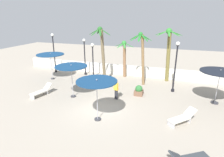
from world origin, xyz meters
name	(u,v)px	position (x,y,z in m)	size (l,w,h in m)	color
ground_plane	(98,111)	(0.00, 0.00, 0.00)	(56.00, 56.00, 0.00)	#9E9384
boundary_wall	(128,70)	(0.00, 8.66, 0.54)	(25.20, 0.30, 1.08)	silver
patio_umbrella_0	(97,83)	(0.40, -1.06, 2.47)	(2.45, 2.45, 2.72)	#333338
patio_umbrella_1	(220,73)	(7.86, 3.89, 2.34)	(2.75, 2.75, 2.64)	#333338
patio_umbrella_2	(71,68)	(-2.83, 1.58, 2.45)	(2.49, 2.49, 2.70)	#333338
patio_umbrella_3	(50,55)	(-7.14, 4.91, 2.50)	(2.70, 2.70, 2.70)	#333338
palm_tree_0	(142,52)	(1.83, 6.21, 3.15)	(2.08, 2.07, 4.89)	brown
palm_tree_1	(168,49)	(4.06, 8.04, 3.24)	(2.56, 2.56, 5.18)	brown
palm_tree_2	(124,54)	(-0.30, 8.03, 2.43)	(2.10, 2.02, 3.85)	brown
palm_tree_3	(102,49)	(-1.85, 5.68, 3.27)	(2.19, 2.04, 5.33)	brown
lamp_post_0	(176,64)	(4.81, 5.29, 2.42)	(0.32, 0.32, 4.30)	black
lamp_post_1	(54,51)	(-8.29, 7.16, 2.51)	(0.33, 0.33, 4.41)	black
lamp_post_2	(93,57)	(-3.31, 6.73, 2.22)	(0.36, 0.36, 3.62)	black
lamp_post_3	(85,55)	(-4.56, 7.37, 2.23)	(0.32, 0.32, 3.96)	black
lounge_chair_0	(182,117)	(5.45, 0.20, 0.39)	(1.71, 1.73, 0.84)	#B7B7BC
lounge_chair_1	(42,91)	(-5.44, 1.02, 0.39)	(1.03, 1.96, 0.84)	#B7B7BC
guest_0	(116,88)	(0.61, 2.25, 0.93)	(0.53, 0.35, 1.55)	#26262D
planter	(139,91)	(2.14, 3.60, 0.38)	(0.70, 0.70, 0.85)	brown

